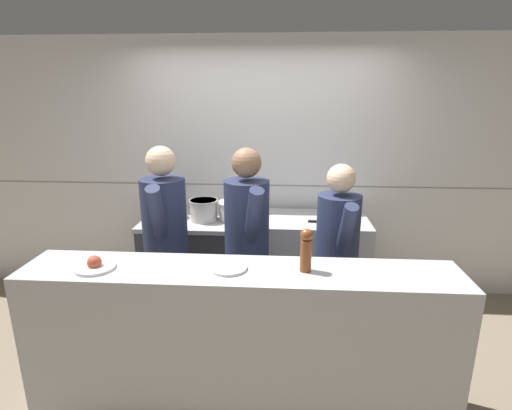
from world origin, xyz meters
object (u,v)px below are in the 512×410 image
pepper_mill (306,249)px  chef_line (337,255)px  chef_head_cook (166,241)px  chef_sous (247,244)px  chefs_knife (325,222)px  plated_dish_main (95,265)px  sauce_pot (204,210)px  braising_pot (235,210)px  stock_pot (164,205)px  plated_dish_appetiser (228,268)px  oven_range (204,261)px

pepper_mill → chef_line: size_ratio=0.17×
chef_head_cook → chef_sous: chef_head_cook is taller
chefs_knife → plated_dish_main: (-1.53, -1.32, 0.13)m
chefs_knife → sauce_pot: bearing=176.5°
plated_dish_main → chef_line: bearing=23.1°
braising_pot → stock_pot: bearing=177.1°
plated_dish_main → sauce_pot: bearing=73.8°
braising_pot → chefs_knife: size_ratio=0.85×
plated_dish_appetiser → pepper_mill: size_ratio=0.85×
chef_sous → chefs_knife: bearing=24.7°
chef_line → braising_pot: bearing=131.8°
oven_range → stock_pot: bearing=177.5°
oven_range → chefs_knife: bearing=-6.0°
sauce_pot → chef_line: size_ratio=0.17×
sauce_pot → plated_dish_main: plated_dish_main is taller
oven_range → chef_line: bearing=-33.2°
stock_pot → braising_pot: (0.69, -0.04, -0.03)m
plated_dish_appetiser → chefs_knife: bearing=60.7°
stock_pot → pepper_mill: pepper_mill is taller
plated_dish_appetiser → pepper_mill: bearing=1.0°
sauce_pot → chefs_knife: 1.13m
oven_range → sauce_pot: size_ratio=4.19×
chef_head_cook → chef_sous: bearing=-5.2°
pepper_mill → chef_head_cook: (-1.05, 0.65, -0.23)m
sauce_pot → chef_head_cook: chef_head_cook is taller
braising_pot → chef_line: (0.86, -0.76, -0.11)m
chef_line → plated_dish_main: bearing=-163.9°
sauce_pot → braising_pot: sauce_pot is taller
sauce_pot → chef_sous: (0.47, -0.68, -0.07)m
chefs_knife → chef_head_cook: 1.44m
braising_pot → pepper_mill: 1.50m
plated_dish_appetiser → chef_head_cook: (-0.58, 0.66, -0.10)m
oven_range → plated_dish_appetiser: 1.58m
sauce_pot → chefs_knife: bearing=-3.5°
braising_pot → plated_dish_appetiser: bearing=-84.9°
stock_pot → chef_head_cook: bearing=-73.0°
chefs_knife → chef_sous: bearing=-137.1°
chefs_knife → plated_dish_main: size_ratio=1.50×
oven_range → stock_pot: size_ratio=4.12×
sauce_pot → braising_pot: (0.29, 0.03, -0.01)m
oven_range → chef_line: 1.48m
chef_sous → chef_line: (0.69, -0.04, -0.06)m
oven_range → plated_dish_main: 1.60m
chef_sous → chef_line: chef_sous is taller
stock_pot → plated_dish_appetiser: size_ratio=1.19×
chefs_knife → pepper_mill: bearing=-101.0°
stock_pot → chef_line: bearing=-27.0°
plated_dish_main → chef_line: 1.70m
chefs_knife → chef_sous: (-0.66, -0.61, 0.01)m
chef_sous → chef_line: size_ratio=1.07×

